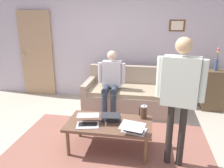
{
  "coord_description": "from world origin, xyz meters",
  "views": [
    {
      "loc": [
        -0.7,
        2.92,
        1.97
      ],
      "look_at": [
        -0.06,
        -0.74,
        0.8
      ],
      "focal_mm": 35.93,
      "sensor_mm": 36.0,
      "label": 1
    }
  ],
  "objects_px": {
    "laptop_center": "(111,117)",
    "person_seated": "(111,79)",
    "interior_door": "(37,54)",
    "side_shelf": "(212,90)",
    "laptop_right": "(134,129)",
    "flower_vase": "(217,62)",
    "french_press": "(144,112)",
    "coffee_table": "(109,125)",
    "couch": "(129,96)",
    "laptop_left": "(88,122)",
    "person_standing": "(180,88)"
  },
  "relations": [
    {
      "from": "couch",
      "to": "flower_vase",
      "type": "bearing_deg",
      "value": -170.05
    },
    {
      "from": "coffee_table",
      "to": "flower_vase",
      "type": "height_order",
      "value": "flower_vase"
    },
    {
      "from": "flower_vase",
      "to": "laptop_right",
      "type": "bearing_deg",
      "value": 53.89
    },
    {
      "from": "person_standing",
      "to": "person_seated",
      "type": "relative_size",
      "value": 1.34
    },
    {
      "from": "person_seated",
      "to": "french_press",
      "type": "bearing_deg",
      "value": 122.77
    },
    {
      "from": "couch",
      "to": "french_press",
      "type": "xyz_separation_m",
      "value": [
        -0.35,
        1.3,
        0.24
      ]
    },
    {
      "from": "couch",
      "to": "coffee_table",
      "type": "height_order",
      "value": "couch"
    },
    {
      "from": "couch",
      "to": "french_press",
      "type": "height_order",
      "value": "couch"
    },
    {
      "from": "laptop_right",
      "to": "side_shelf",
      "type": "relative_size",
      "value": 0.44
    },
    {
      "from": "coffee_table",
      "to": "laptop_right",
      "type": "distance_m",
      "value": 0.44
    },
    {
      "from": "laptop_center",
      "to": "interior_door",
      "type": "bearing_deg",
      "value": -42.74
    },
    {
      "from": "french_press",
      "to": "interior_door",
      "type": "bearing_deg",
      "value": -35.09
    },
    {
      "from": "coffee_table",
      "to": "laptop_center",
      "type": "relative_size",
      "value": 3.52
    },
    {
      "from": "laptop_left",
      "to": "person_seated",
      "type": "xyz_separation_m",
      "value": [
        -0.09,
        -1.42,
        0.24
      ]
    },
    {
      "from": "couch",
      "to": "laptop_right",
      "type": "height_order",
      "value": "couch"
    },
    {
      "from": "interior_door",
      "to": "flower_vase",
      "type": "height_order",
      "value": "interior_door"
    },
    {
      "from": "side_shelf",
      "to": "person_seated",
      "type": "height_order",
      "value": "person_seated"
    },
    {
      "from": "laptop_center",
      "to": "person_seated",
      "type": "distance_m",
      "value": 1.27
    },
    {
      "from": "coffee_table",
      "to": "person_seated",
      "type": "height_order",
      "value": "person_seated"
    },
    {
      "from": "laptop_left",
      "to": "flower_vase",
      "type": "xyz_separation_m",
      "value": [
        -2.16,
        -1.95,
        0.56
      ]
    },
    {
      "from": "laptop_right",
      "to": "person_standing",
      "type": "xyz_separation_m",
      "value": [
        -0.55,
        -0.02,
        0.61
      ]
    },
    {
      "from": "side_shelf",
      "to": "person_seated",
      "type": "bearing_deg",
      "value": 14.52
    },
    {
      "from": "interior_door",
      "to": "side_shelf",
      "type": "height_order",
      "value": "interior_door"
    },
    {
      "from": "coffee_table",
      "to": "french_press",
      "type": "relative_size",
      "value": 5.36
    },
    {
      "from": "interior_door",
      "to": "person_standing",
      "type": "height_order",
      "value": "interior_door"
    },
    {
      "from": "side_shelf",
      "to": "coffee_table",
      "type": "bearing_deg",
      "value": 44.53
    },
    {
      "from": "side_shelf",
      "to": "person_standing",
      "type": "relative_size",
      "value": 0.5
    },
    {
      "from": "flower_vase",
      "to": "person_seated",
      "type": "distance_m",
      "value": 2.16
    },
    {
      "from": "couch",
      "to": "laptop_center",
      "type": "bearing_deg",
      "value": 84.98
    },
    {
      "from": "couch",
      "to": "laptop_left",
      "type": "distance_m",
      "value": 1.71
    },
    {
      "from": "laptop_left",
      "to": "person_standing",
      "type": "height_order",
      "value": "person_standing"
    },
    {
      "from": "interior_door",
      "to": "side_shelf",
      "type": "xyz_separation_m",
      "value": [
        -4.07,
        0.27,
        -0.6
      ]
    },
    {
      "from": "laptop_right",
      "to": "flower_vase",
      "type": "relative_size",
      "value": 0.8
    },
    {
      "from": "laptop_left",
      "to": "laptop_right",
      "type": "height_order",
      "value": "laptop_right"
    },
    {
      "from": "laptop_right",
      "to": "french_press",
      "type": "bearing_deg",
      "value": -104.7
    },
    {
      "from": "laptop_right",
      "to": "side_shelf",
      "type": "distance_m",
      "value": 2.54
    },
    {
      "from": "coffee_table",
      "to": "french_press",
      "type": "bearing_deg",
      "value": -155.14
    },
    {
      "from": "coffee_table",
      "to": "laptop_center",
      "type": "xyz_separation_m",
      "value": [
        -0.01,
        -0.08,
        0.09
      ]
    },
    {
      "from": "laptop_left",
      "to": "side_shelf",
      "type": "relative_size",
      "value": 0.43
    },
    {
      "from": "french_press",
      "to": "person_seated",
      "type": "distance_m",
      "value": 1.29
    },
    {
      "from": "couch",
      "to": "person_standing",
      "type": "distance_m",
      "value": 2.06
    },
    {
      "from": "interior_door",
      "to": "person_seated",
      "type": "bearing_deg",
      "value": 157.85
    },
    {
      "from": "interior_door",
      "to": "coffee_table",
      "type": "relative_size",
      "value": 1.65
    },
    {
      "from": "couch",
      "to": "laptop_left",
      "type": "bearing_deg",
      "value": 75.29
    },
    {
      "from": "side_shelf",
      "to": "person_standing",
      "type": "bearing_deg",
      "value": 65.12
    },
    {
      "from": "coffee_table",
      "to": "person_seated",
      "type": "distance_m",
      "value": 1.36
    },
    {
      "from": "interior_door",
      "to": "coffee_table",
      "type": "distance_m",
      "value": 3.11
    },
    {
      "from": "side_shelf",
      "to": "flower_vase",
      "type": "distance_m",
      "value": 0.62
    },
    {
      "from": "side_shelf",
      "to": "interior_door",
      "type": "bearing_deg",
      "value": -3.87
    },
    {
      "from": "laptop_center",
      "to": "person_standing",
      "type": "height_order",
      "value": "person_standing"
    }
  ]
}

